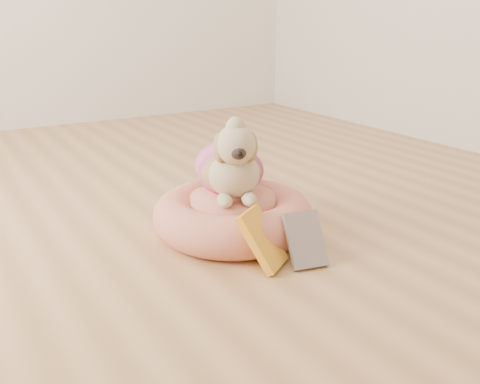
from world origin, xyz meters
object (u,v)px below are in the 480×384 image
pet_bed (233,215)px  book_yellow (262,239)px  dog (231,152)px  book_white (305,240)px

pet_bed → book_yellow: (-0.05, -0.28, 0.02)m
dog → book_yellow: bearing=-79.5°
dog → book_white: dog is taller
pet_bed → book_yellow: 0.28m
pet_bed → book_white: size_ratio=3.16×
book_white → dog: bearing=112.8°
dog → book_yellow: dog is taller
pet_bed → dog: bearing=78.5°
book_white → book_yellow: bearing=169.1°
dog → book_white: 0.42m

